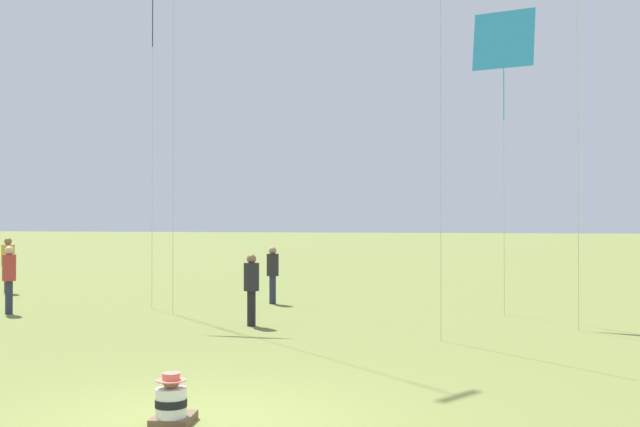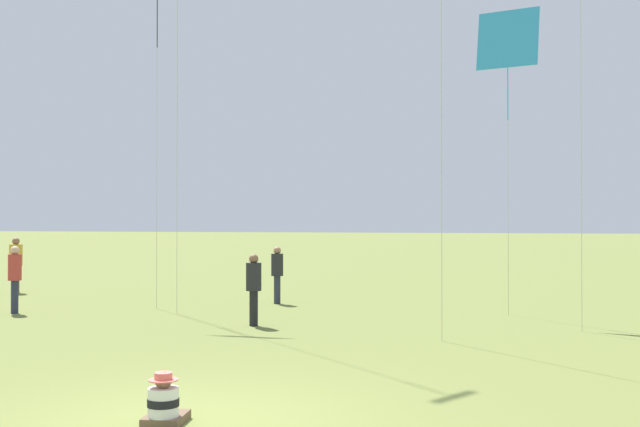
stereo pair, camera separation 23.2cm
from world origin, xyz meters
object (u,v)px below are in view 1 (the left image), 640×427
object	(u,v)px
seated_toddler	(172,404)
person_standing_1	(273,270)
person_standing_5	(251,283)
kite_5	(504,43)
person_standing_3	(9,273)
person_standing_2	(8,260)

from	to	relation	value
seated_toddler	person_standing_1	xyz separation A→B (m)	(-2.92, 11.75, 0.68)
person_standing_5	seated_toddler	bearing A→B (deg)	155.19
person_standing_1	kite_5	bearing A→B (deg)	72.41
person_standing_3	person_standing_5	size ratio (longest dim) A/B	1.07
person_standing_3	person_standing_5	bearing A→B (deg)	116.93
person_standing_3	person_standing_5	world-z (taller)	person_standing_3
person_standing_1	person_standing_5	distance (m)	4.33
person_standing_2	person_standing_5	distance (m)	11.07
person_standing_3	seated_toddler	bearing A→B (deg)	76.75
seated_toddler	kite_5	size ratio (longest dim) A/B	0.08
person_standing_3	person_standing_1	bearing A→B (deg)	155.96
person_standing_2	person_standing_5	size ratio (longest dim) A/B	1.13
person_standing_1	person_standing_2	world-z (taller)	person_standing_2
person_standing_3	kite_5	xyz separation A→B (m)	(11.47, 2.99, 5.51)
person_standing_1	person_standing_3	world-z (taller)	person_standing_3
person_standing_2	kite_5	world-z (taller)	kite_5
seated_toddler	kite_5	distance (m)	12.97
person_standing_2	person_standing_3	xyz separation A→B (m)	(3.58, -4.51, -0.04)
kite_5	person_standing_5	bearing A→B (deg)	-89.66
person_standing_2	person_standing_5	world-z (taller)	person_standing_2
kite_5	seated_toddler	bearing A→B (deg)	-49.38
person_standing_1	person_standing_5	size ratio (longest dim) A/B	1.01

